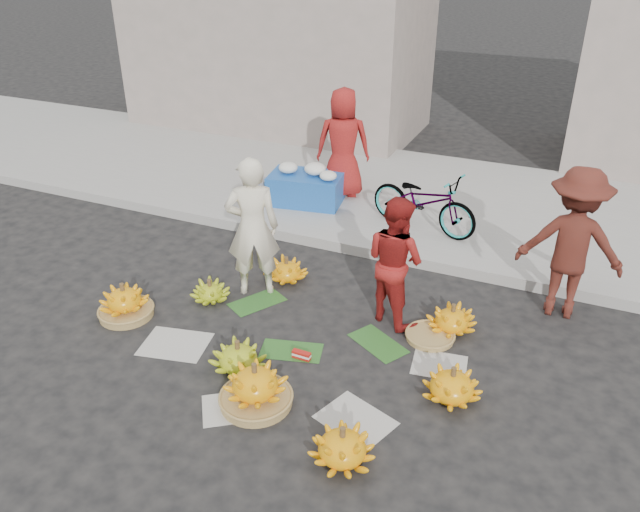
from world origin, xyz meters
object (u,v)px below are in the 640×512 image
at_px(banana_bunch_0, 125,302).
at_px(bicycle, 424,201).
at_px(banana_bunch_4, 452,385).
at_px(flower_table, 306,187).
at_px(vendor_cream, 253,228).

bearing_deg(banana_bunch_0, bicycle, 53.14).
height_order(banana_bunch_4, flower_table, flower_table).
distance_m(banana_bunch_4, flower_table, 4.69).
bearing_deg(bicycle, banana_bunch_4, -145.11).
bearing_deg(banana_bunch_0, banana_bunch_4, 1.67).
xyz_separation_m(vendor_cream, flower_table, (-0.47, 2.50, -0.48)).
bearing_deg(bicycle, flower_table, 98.82).
height_order(banana_bunch_4, vendor_cream, vendor_cream).
relative_size(banana_bunch_0, bicycle, 0.40).
relative_size(banana_bunch_4, vendor_cream, 0.40).
xyz_separation_m(flower_table, bicycle, (1.92, -0.19, 0.17)).
distance_m(banana_bunch_0, vendor_cream, 1.69).
relative_size(banana_bunch_0, flower_table, 0.55).
bearing_deg(flower_table, banana_bunch_4, -56.99).
bearing_deg(banana_bunch_4, banana_bunch_0, -178.33).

